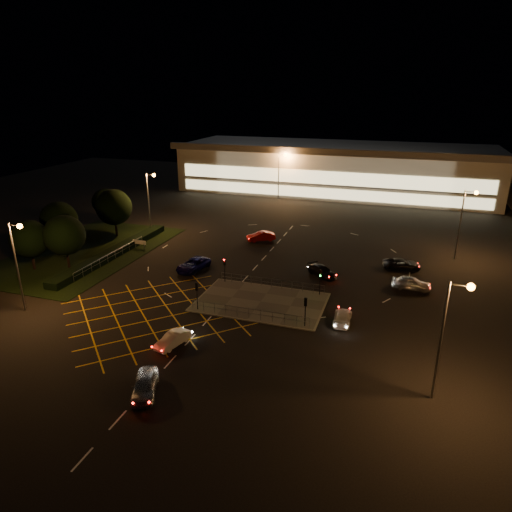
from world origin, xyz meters
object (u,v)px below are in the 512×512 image
(signal_nw, at_px, (225,265))
(car_near_silver, at_px, (145,385))
(signal_se, at_px, (306,306))
(car_circ_red, at_px, (261,236))
(car_left_blue, at_px, (193,265))
(car_queue_white, at_px, (173,339))
(signal_ne, at_px, (320,277))
(car_right_silver, at_px, (411,283))
(car_far_dkgrey, at_px, (322,271))
(car_approach_white, at_px, (342,317))
(signal_sw, at_px, (197,290))
(car_east_grey, at_px, (402,264))

(signal_nw, xyz_separation_m, car_near_silver, (2.27, -22.57, -1.59))
(signal_se, height_order, car_circ_red, signal_se)
(car_left_blue, height_order, car_circ_red, car_left_blue)
(signal_se, xyz_separation_m, car_left_blue, (-17.63, 10.60, -1.61))
(car_queue_white, height_order, car_circ_red, car_circ_red)
(signal_ne, distance_m, car_right_silver, 11.59)
(car_near_silver, xyz_separation_m, car_left_blue, (-7.90, 25.19, -0.02))
(car_far_dkgrey, height_order, car_right_silver, car_right_silver)
(signal_se, relative_size, car_right_silver, 0.68)
(car_approach_white, bearing_deg, car_circ_red, -57.82)
(signal_nw, height_order, car_near_silver, signal_nw)
(signal_se, height_order, signal_nw, same)
(signal_sw, height_order, car_east_grey, signal_sw)
(car_queue_white, distance_m, car_far_dkgrey, 23.79)
(car_far_dkgrey, bearing_deg, signal_nw, 158.53)
(car_left_blue, xyz_separation_m, car_circ_red, (4.82, 14.75, -0.01))
(signal_se, relative_size, signal_nw, 1.00)
(signal_se, distance_m, car_approach_white, 4.46)
(signal_ne, relative_size, car_right_silver, 0.68)
(car_queue_white, bearing_deg, signal_se, 48.79)
(signal_ne, bearing_deg, car_right_silver, 27.31)
(signal_nw, distance_m, car_near_silver, 22.74)
(car_queue_white, xyz_separation_m, car_approach_white, (14.59, 9.57, -0.01))
(signal_se, bearing_deg, car_approach_white, -148.47)
(signal_se, distance_m, signal_nw, 14.41)
(signal_ne, height_order, car_right_silver, signal_ne)
(signal_sw, height_order, car_near_silver, signal_sw)
(signal_ne, bearing_deg, car_queue_white, -125.74)
(signal_sw, xyz_separation_m, signal_ne, (12.00, 7.99, 0.00))
(signal_nw, bearing_deg, signal_se, -33.65)
(car_far_dkgrey, bearing_deg, car_left_blue, 141.59)
(car_east_grey, bearing_deg, signal_ne, 133.39)
(car_east_grey, bearing_deg, car_circ_red, 66.17)
(signal_nw, height_order, car_approach_white, signal_nw)
(car_left_blue, relative_size, car_east_grey, 1.08)
(car_circ_red, height_order, car_east_grey, car_circ_red)
(car_near_silver, bearing_deg, car_far_dkgrey, 49.53)
(car_near_silver, xyz_separation_m, car_queue_white, (-1.36, 7.16, -0.14))
(car_near_silver, relative_size, car_far_dkgrey, 1.01)
(car_queue_white, distance_m, car_left_blue, 19.17)
(signal_sw, relative_size, signal_nw, 1.00)
(car_right_silver, bearing_deg, car_queue_white, 134.45)
(signal_sw, xyz_separation_m, signal_se, (12.00, 0.00, 0.00))
(signal_nw, height_order, car_circ_red, signal_nw)
(signal_ne, bearing_deg, car_left_blue, 171.57)
(signal_nw, bearing_deg, car_far_dkgrey, 28.57)
(car_left_blue, distance_m, car_far_dkgrey, 17.12)
(car_left_blue, bearing_deg, car_far_dkgrey, 22.06)
(signal_ne, bearing_deg, car_circ_red, 126.41)
(signal_nw, distance_m, car_right_silver, 22.87)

